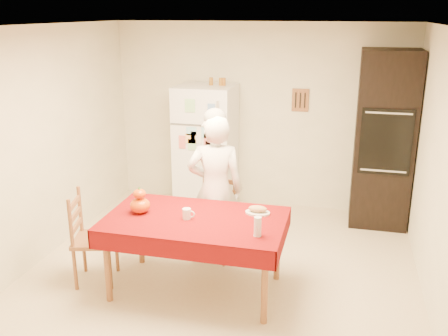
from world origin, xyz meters
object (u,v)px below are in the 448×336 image
(seated_woman, at_px, (215,190))
(coffee_mug, at_px, (187,214))
(chair_far, at_px, (216,212))
(bread_plate, at_px, (258,213))
(oven_cabinet, at_px, (384,140))
(refrigerator, at_px, (206,149))
(dining_table, at_px, (195,225))
(pumpkin_lower, at_px, (140,205))
(chair_left, at_px, (88,234))
(wine_glass, at_px, (258,226))

(seated_woman, bearing_deg, coffee_mug, 69.75)
(chair_far, relative_size, coffee_mug, 9.50)
(seated_woman, bearing_deg, bread_plate, 130.90)
(oven_cabinet, xyz_separation_m, chair_far, (-1.79, -1.37, -0.59))
(refrigerator, height_order, dining_table, refrigerator)
(refrigerator, relative_size, pumpkin_lower, 8.64)
(dining_table, distance_m, bread_plate, 0.61)
(dining_table, xyz_separation_m, coffee_mug, (-0.07, -0.03, 0.12))
(coffee_mug, bearing_deg, refrigerator, 101.08)
(dining_table, relative_size, seated_woman, 1.04)
(chair_left, bearing_deg, seated_woman, -71.85)
(seated_woman, height_order, pumpkin_lower, seated_woman)
(chair_left, distance_m, seated_woman, 1.37)
(pumpkin_lower, height_order, bread_plate, pumpkin_lower)
(seated_woman, relative_size, pumpkin_lower, 8.31)
(refrigerator, relative_size, seated_woman, 1.04)
(refrigerator, xyz_separation_m, oven_cabinet, (2.28, 0.05, 0.25))
(dining_table, height_order, coffee_mug, coffee_mug)
(chair_far, distance_m, wine_glass, 1.25)
(refrigerator, distance_m, chair_left, 2.29)
(refrigerator, distance_m, dining_table, 2.16)
(refrigerator, xyz_separation_m, pumpkin_lower, (-0.07, -2.10, -0.01))
(seated_woman, distance_m, coffee_mug, 0.69)
(bread_plate, bearing_deg, oven_cabinet, 56.85)
(wine_glass, bearing_deg, seated_woman, 124.74)
(oven_cabinet, height_order, seated_woman, oven_cabinet)
(chair_far, bearing_deg, coffee_mug, -88.43)
(refrigerator, height_order, chair_far, refrigerator)
(chair_left, relative_size, coffee_mug, 9.50)
(bread_plate, bearing_deg, dining_table, -155.85)
(chair_far, height_order, coffee_mug, chair_far)
(chair_left, bearing_deg, oven_cabinet, -67.41)
(dining_table, bearing_deg, coffee_mug, -155.02)
(wine_glass, bearing_deg, oven_cabinet, 64.25)
(chair_left, xyz_separation_m, pumpkin_lower, (0.54, 0.09, 0.33))
(pumpkin_lower, bearing_deg, bread_plate, 12.57)
(refrigerator, bearing_deg, pumpkin_lower, -91.81)
(refrigerator, relative_size, chair_far, 1.79)
(chair_far, xyz_separation_m, pumpkin_lower, (-0.55, -0.78, 0.33))
(dining_table, distance_m, chair_left, 1.11)
(refrigerator, height_order, bread_plate, refrigerator)
(seated_woman, xyz_separation_m, bread_plate, (0.53, -0.40, -0.05))
(dining_table, height_order, chair_far, chair_far)
(dining_table, relative_size, bread_plate, 7.08)
(coffee_mug, bearing_deg, chair_left, -176.92)
(seated_woman, height_order, wine_glass, seated_woman)
(oven_cabinet, distance_m, coffee_mug, 2.88)
(oven_cabinet, bearing_deg, seated_woman, -139.69)
(wine_glass, xyz_separation_m, bread_plate, (-0.09, 0.49, -0.08))
(chair_left, relative_size, seated_woman, 0.58)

